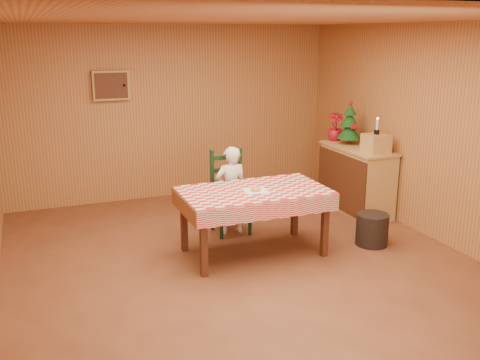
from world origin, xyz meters
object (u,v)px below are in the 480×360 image
crate (376,144)px  christmas_tree (350,125)px  seated_child (231,190)px  shelf_unit (356,179)px  ladder_chair (229,194)px  dining_table (254,197)px  storage_bin (372,229)px

crate → christmas_tree: bearing=90.0°
seated_child → shelf_unit: seated_child is taller
seated_child → christmas_tree: size_ratio=1.81×
seated_child → shelf_unit: (1.97, 0.18, -0.10)m
ladder_chair → seated_child: size_ratio=0.96×
dining_table → christmas_tree: 2.35m
seated_child → christmas_tree: (1.98, 0.43, 0.65)m
ladder_chair → storage_bin: size_ratio=2.81×
dining_table → seated_child: 0.74m
seated_child → crate: (1.98, -0.22, 0.49)m
crate → storage_bin: size_ratio=0.78×
dining_table → ladder_chair: ladder_chair is taller
dining_table → christmas_tree: size_ratio=2.67×
ladder_chair → christmas_tree: 2.14m
dining_table → storage_bin: (1.43, -0.28, -0.50)m
christmas_tree → storage_bin: 1.85m
dining_table → crate: (1.98, 0.51, 0.37)m
seated_child → crate: crate is taller
dining_table → ladder_chair: size_ratio=1.53×
crate → christmas_tree: size_ratio=0.48×
dining_table → seated_child: bearing=90.0°
shelf_unit → christmas_tree: 0.79m
ladder_chair → seated_child: 0.08m
shelf_unit → crate: bearing=-88.8°
christmas_tree → storage_bin: bearing=-110.9°
crate → storage_bin: (-0.55, -0.79, -0.86)m
seated_child → storage_bin: seated_child is taller
ladder_chair → seated_child: (-0.00, -0.06, 0.06)m
ladder_chair → shelf_unit: 1.98m
dining_table → ladder_chair: bearing=90.0°
seated_child → ladder_chair: bearing=-90.0°
dining_table → storage_bin: bearing=-11.1°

